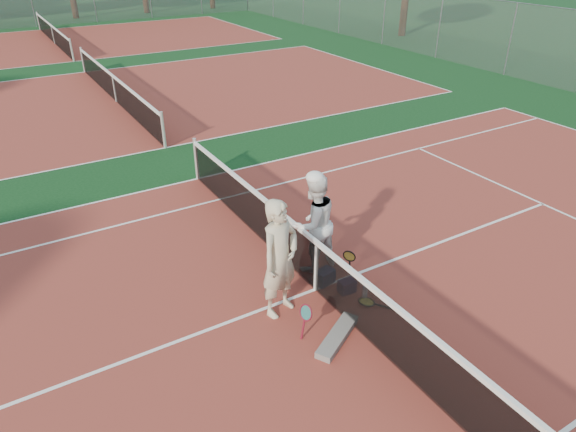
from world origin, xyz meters
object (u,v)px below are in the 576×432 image
at_px(net_main, 316,266).
at_px(player_b, 314,223).
at_px(racket_spare, 366,303).
at_px(sports_bag_purple, 347,286).
at_px(racket_red, 306,321).
at_px(sports_bag_navy, 325,277).
at_px(water_bottle, 365,293).
at_px(player_a, 280,259).
at_px(racket_black_held, 349,264).

bearing_deg(net_main, player_b, 60.94).
height_order(racket_spare, sports_bag_purple, sports_bag_purple).
bearing_deg(net_main, racket_red, -131.16).
bearing_deg(racket_red, sports_bag_navy, 25.91).
distance_m(net_main, player_b, 0.85).
xyz_separation_m(net_main, water_bottle, (0.56, -0.68, -0.36)).
height_order(player_b, racket_spare, player_b).
bearing_deg(racket_red, player_a, 73.96).
bearing_deg(net_main, sports_bag_purple, -37.13).
xyz_separation_m(racket_red, sports_bag_navy, (1.05, 1.00, -0.16)).
bearing_deg(player_a, player_b, 14.84).
bearing_deg(player_a, sports_bag_purple, -27.07).
distance_m(player_b, racket_red, 2.03).
relative_size(player_a, racket_spare, 3.45).
xyz_separation_m(racket_red, racket_spare, (1.31, 0.11, -0.25)).
relative_size(player_a, sports_bag_navy, 6.04).
distance_m(net_main, player_a, 0.99).
xyz_separation_m(sports_bag_navy, sports_bag_purple, (0.19, -0.42, -0.02)).
bearing_deg(net_main, racket_spare, -57.61).
xyz_separation_m(racket_spare, sports_bag_navy, (-0.26, 0.89, 0.09)).
distance_m(net_main, sports_bag_purple, 0.68).
bearing_deg(player_a, racket_red, -107.66).
relative_size(racket_black_held, sports_bag_purple, 2.00).
height_order(player_b, water_bottle, player_b).
distance_m(racket_red, racket_black_held, 1.79).
bearing_deg(water_bottle, sports_bag_purple, 108.36).
bearing_deg(player_b, sports_bag_navy, 74.22).
bearing_deg(racket_red, net_main, 31.21).
bearing_deg(sports_bag_navy, racket_black_held, -7.70).
bearing_deg(racket_spare, player_a, 22.88).
relative_size(racket_red, sports_bag_purple, 2.04).
relative_size(net_main, racket_black_held, 18.92).
bearing_deg(player_b, net_main, 55.42).
height_order(racket_red, sports_bag_navy, racket_red).
distance_m(player_a, player_b, 1.41).
bearing_deg(racket_black_held, racket_red, -5.84).
bearing_deg(sports_bag_purple, player_b, 95.43).
distance_m(net_main, racket_black_held, 0.77).
distance_m(racket_black_held, sports_bag_purple, 0.49).
relative_size(net_main, racket_spare, 18.30).
bearing_deg(water_bottle, racket_red, -170.46).
bearing_deg(sports_bag_navy, racket_red, -136.46).
bearing_deg(sports_bag_navy, player_a, -167.10).
distance_m(player_a, racket_black_held, 1.73).
height_order(player_b, racket_red, player_b).
distance_m(racket_spare, sports_bag_navy, 0.93).
bearing_deg(water_bottle, sports_bag_navy, 111.74).
distance_m(racket_spare, water_bottle, 0.17).
xyz_separation_m(racket_black_held, water_bottle, (-0.18, -0.70, -0.14)).
height_order(player_b, racket_black_held, player_b).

